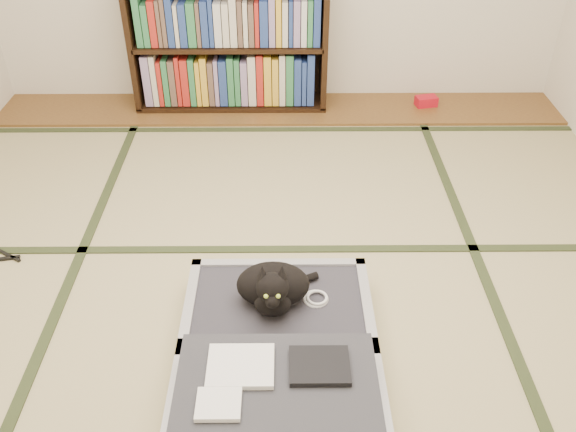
{
  "coord_description": "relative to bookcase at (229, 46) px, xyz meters",
  "views": [
    {
      "loc": [
        0.03,
        -2.02,
        1.97
      ],
      "look_at": [
        0.05,
        0.35,
        0.25
      ],
      "focal_mm": 38.0,
      "sensor_mm": 36.0,
      "label": 1
    }
  ],
  "objects": [
    {
      "name": "floor",
      "position": [
        0.34,
        -2.07,
        -0.45
      ],
      "size": [
        4.5,
        4.5,
        0.0
      ],
      "primitive_type": "plane",
      "color": "tan",
      "rests_on": "ground"
    },
    {
      "name": "wood_strip",
      "position": [
        0.34,
        -0.07,
        -0.44
      ],
      "size": [
        4.0,
        0.5,
        0.02
      ],
      "primitive_type": "cube",
      "color": "brown",
      "rests_on": "ground"
    },
    {
      "name": "red_item",
      "position": [
        1.41,
        -0.04,
        -0.4
      ],
      "size": [
        0.17,
        0.12,
        0.07
      ],
      "primitive_type": "cube",
      "rotation": [
        0.0,
        0.0,
        0.21
      ],
      "color": "red",
      "rests_on": "wood_strip"
    },
    {
      "name": "tatami_borders",
      "position": [
        0.34,
        -1.58,
        -0.45
      ],
      "size": [
        4.0,
        4.5,
        0.01
      ],
      "color": "#2D381E",
      "rests_on": "ground"
    },
    {
      "name": "bookcase",
      "position": [
        0.0,
        0.0,
        0.0
      ],
      "size": [
        1.35,
        0.31,
        0.92
      ],
      "color": "black",
      "rests_on": "wood_strip"
    },
    {
      "name": "suitcase",
      "position": [
        0.35,
        -2.52,
        -0.34
      ],
      "size": [
        0.79,
        1.06,
        0.31
      ],
      "color": "#A7A8AC",
      "rests_on": "floor"
    },
    {
      "name": "cat",
      "position": [
        0.33,
        -2.23,
        -0.19
      ],
      "size": [
        0.35,
        0.35,
        0.28
      ],
      "color": "black",
      "rests_on": "suitcase"
    },
    {
      "name": "cable_coil",
      "position": [
        0.51,
        -2.2,
        -0.29
      ],
      "size": [
        0.11,
        0.11,
        0.03
      ],
      "color": "white",
      "rests_on": "suitcase"
    }
  ]
}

